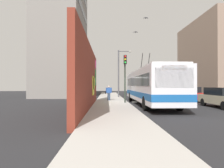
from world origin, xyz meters
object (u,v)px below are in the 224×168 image
parked_car_red (188,94)px  parked_car_champagne (223,97)px  city_bus (149,85)px  traffic_light (125,71)px  pedestrian_midblock (109,92)px  parked_car_silver (170,92)px  street_lamp (120,70)px

parked_car_red → parked_car_champagne: bearing=180.0°
city_bus → traffic_light: (0.47, 2.15, 1.37)m
parked_car_champagne → parked_car_red: (6.16, -0.00, 0.00)m
parked_car_champagne → traffic_light: traffic_light is taller
city_bus → pedestrian_midblock: bearing=49.2°
parked_car_red → parked_car_silver: (6.04, -0.00, 0.00)m
parked_car_red → street_lamp: 9.26m
parked_car_red → parked_car_silver: size_ratio=0.96×
parked_car_red → street_lamp: (4.92, 7.25, 3.01)m
parked_car_red → parked_car_silver: bearing=-0.0°
street_lamp → traffic_light: bearing=179.3°
parked_car_champagne → parked_car_red: bearing=-0.0°
city_bus → parked_car_red: city_bus is taller
parked_car_silver → parked_car_champagne: bearing=180.0°
pedestrian_midblock → traffic_light: 3.70m
parked_car_silver → traffic_light: traffic_light is taller
parked_car_champagne → traffic_light: (2.98, 7.35, 2.28)m
city_bus → parked_car_silver: 11.03m
city_bus → pedestrian_midblock: city_bus is taller
parked_car_red → traffic_light: 8.33m
pedestrian_midblock → city_bus: bearing=-130.8°
parked_car_champagne → parked_car_red: size_ratio=0.93×
parked_car_silver → pedestrian_midblock: bearing=126.5°
traffic_light → parked_car_red: bearing=-66.6°
parked_car_silver → street_lamp: bearing=98.8°
city_bus → street_lamp: 9.05m
traffic_light → street_lamp: street_lamp is taller
city_bus → street_lamp: street_lamp is taller
parked_car_silver → street_lamp: size_ratio=0.75×
city_bus → parked_car_champagne: bearing=-115.8°
city_bus → parked_car_champagne: 5.85m
parked_car_champagne → parked_car_silver: bearing=-0.0°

